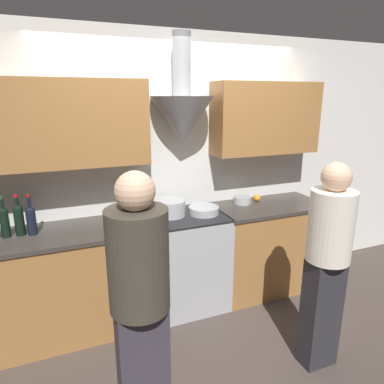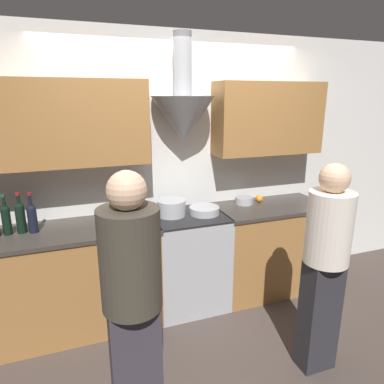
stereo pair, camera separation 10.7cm
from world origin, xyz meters
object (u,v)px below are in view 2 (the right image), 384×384
wine_bottle_3 (6,218)px  saucepan (244,200)px  person_foreground_left (132,297)px  wine_bottle_4 (20,216)px  orange_fruit (259,199)px  mixing_bowl (204,210)px  stock_pot (171,208)px  wine_bottle_5 (32,217)px  stove_range (188,260)px  person_foreground_right (325,261)px

wine_bottle_3 → saucepan: 2.18m
wine_bottle_3 → person_foreground_left: bearing=-56.6°
wine_bottle_4 → person_foreground_left: 1.39m
orange_fruit → saucepan: (-0.18, 0.00, -0.00)m
wine_bottle_4 → mixing_bowl: 1.58m
orange_fruit → saucepan: orange_fruit is taller
stock_pot → person_foreground_left: bearing=-116.2°
wine_bottle_3 → wine_bottle_5: (0.19, -0.02, -0.00)m
wine_bottle_3 → wine_bottle_4: (0.10, 0.01, 0.01)m
stove_range → orange_fruit: bearing=8.9°
stove_range → person_foreground_right: size_ratio=0.59×
saucepan → mixing_bowl: bearing=-163.0°
wine_bottle_3 → person_foreground_right: 2.46m
person_foreground_left → wine_bottle_3: bearing=123.4°
mixing_bowl → person_foreground_right: 1.20m
wine_bottle_5 → person_foreground_left: (0.60, -1.17, -0.16)m
wine_bottle_3 → saucepan: (2.18, 0.09, -0.10)m
mixing_bowl → person_foreground_left: 1.43m
wine_bottle_3 → person_foreground_right: size_ratio=0.21×
orange_fruit → wine_bottle_3: bearing=-177.9°
orange_fruit → person_foreground_left: person_foreground_left is taller
stove_range → person_foreground_left: (-0.74, -1.15, 0.44)m
saucepan → person_foreground_left: size_ratio=0.11×
stove_range → person_foreground_left: size_ratio=0.57×
stock_pot → orange_fruit: size_ratio=3.52×
stove_range → wine_bottle_4: wine_bottle_4 is taller
stock_pot → saucepan: 0.82m
stock_pot → wine_bottle_4: bearing=179.4°
orange_fruit → person_foreground_left: bearing=-140.9°
wine_bottle_5 → person_foreground_left: person_foreground_left is taller
wine_bottle_4 → wine_bottle_5: 0.09m
wine_bottle_5 → orange_fruit: size_ratio=4.47×
stock_pot → wine_bottle_5: bearing=-179.4°
person_foreground_left → person_foreground_right: (1.38, 0.03, -0.03)m
stove_range → person_foreground_left: 1.43m
stove_range → orange_fruit: orange_fruit is taller
wine_bottle_4 → wine_bottle_5: same height
wine_bottle_5 → orange_fruit: wine_bottle_5 is taller
wine_bottle_4 → wine_bottle_5: size_ratio=1.00×
wine_bottle_4 → mixing_bowl: (1.57, -0.08, -0.11)m
wine_bottle_4 → stove_range: bearing=-2.2°
wine_bottle_5 → person_foreground_left: 1.33m
stock_pot → person_foreground_left: person_foreground_left is taller
mixing_bowl → orange_fruit: bearing=12.6°
wine_bottle_5 → person_foreground_right: 2.29m
mixing_bowl → saucepan: size_ratio=1.55×
saucepan → wine_bottle_5: bearing=-177.0°
mixing_bowl → orange_fruit: orange_fruit is taller
mixing_bowl → person_foreground_right: size_ratio=0.18×
wine_bottle_4 → stock_pot: size_ratio=1.27×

